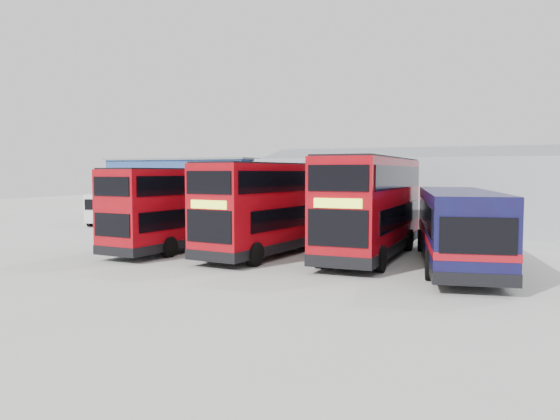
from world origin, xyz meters
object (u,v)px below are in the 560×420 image
(double_decker_left, at_px, (183,209))
(double_decker_right, at_px, (372,208))
(maintenance_shed, at_px, (482,193))
(office_block, at_px, (197,190))
(double_decker_centre, at_px, (274,209))
(single_decker_blue, at_px, (458,229))
(panel_van, at_px, (114,207))

(double_decker_left, bearing_deg, double_decker_right, -167.18)
(double_decker_right, bearing_deg, maintenance_shed, 74.63)
(office_block, bearing_deg, maintenance_shed, 5.21)
(office_block, height_order, double_decker_left, office_block)
(double_decker_centre, bearing_deg, office_block, 139.99)
(double_decker_right, xyz_separation_m, single_decker_blue, (4.00, -1.24, -0.74))
(double_decker_left, relative_size, single_decker_blue, 0.83)
(office_block, distance_m, double_decker_centre, 19.04)
(maintenance_shed, xyz_separation_m, single_decker_blue, (-0.50, -16.67, -0.98))
(office_block, distance_m, maintenance_shed, 22.09)
(double_decker_right, bearing_deg, panel_van, 159.77)
(double_decker_centre, relative_size, single_decker_blue, 0.88)
(office_block, xyz_separation_m, maintenance_shed, (22.00, 2.01, 0.02))
(office_block, distance_m, single_decker_blue, 26.05)
(panel_van, bearing_deg, office_block, 32.83)
(office_block, relative_size, double_decker_left, 1.20)
(double_decker_left, height_order, double_decker_centre, double_decker_centre)
(office_block, xyz_separation_m, panel_van, (-4.50, -4.94, -1.22))
(double_decker_left, height_order, single_decker_blue, double_decker_left)
(office_block, xyz_separation_m, single_decker_blue, (21.50, -14.67, -0.96))
(office_block, relative_size, double_decker_centre, 1.13)
(double_decker_left, relative_size, panel_van, 1.73)
(double_decker_right, bearing_deg, double_decker_left, -172.32)
(office_block, xyz_separation_m, double_decker_left, (7.75, -14.60, -0.46))
(double_decker_left, bearing_deg, maintenance_shed, -124.63)
(double_decker_centre, distance_m, single_decker_blue, 8.80)
(double_decker_left, height_order, double_decker_right, double_decker_right)
(office_block, xyz_separation_m, double_decker_right, (17.50, -13.43, -0.21))
(double_decker_left, distance_m, single_decker_blue, 13.77)
(office_block, height_order, double_decker_centre, office_block)
(maintenance_shed, bearing_deg, office_block, -174.79)
(office_block, bearing_deg, double_decker_centre, -47.98)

